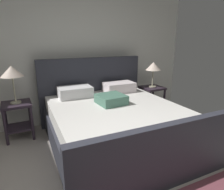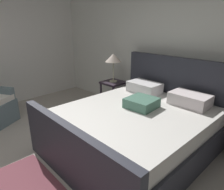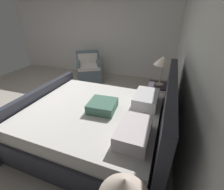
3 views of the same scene
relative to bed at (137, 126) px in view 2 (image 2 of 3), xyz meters
name	(u,v)px [view 2 (image 2 of 3)]	position (x,y,z in m)	size (l,w,h in m)	color
ground_plane	(15,188)	(-0.47, -1.62, -0.36)	(5.47, 5.67, 0.02)	#A49B90
wall_back	(161,47)	(-0.47, 1.27, 1.02)	(5.59, 0.12, 2.73)	silver
bed	(137,126)	(0.00, 0.00, 0.00)	(2.09, 2.32, 1.25)	#2D2E38
nightstand_left	(113,90)	(-1.32, 0.86, 0.05)	(0.44, 0.44, 0.60)	#2C212D
table_lamp_left	(113,58)	(-1.32, 0.86, 0.74)	(0.34, 0.34, 0.59)	#B7B293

